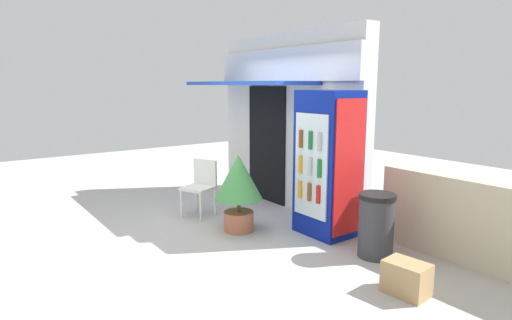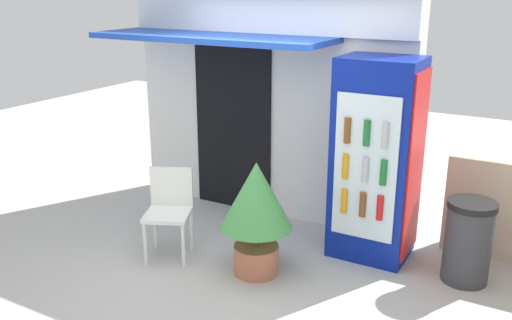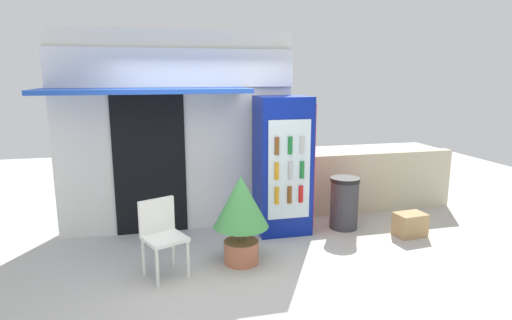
% 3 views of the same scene
% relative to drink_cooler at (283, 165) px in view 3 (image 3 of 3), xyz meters
% --- Properties ---
extents(ground, '(16.00, 16.00, 0.00)m').
position_rel_drink_cooler_xyz_m(ground, '(-1.10, -1.11, -0.99)').
color(ground, beige).
extents(storefront_building, '(3.43, 1.15, 2.89)m').
position_rel_drink_cooler_xyz_m(storefront_building, '(-1.49, 0.49, 0.52)').
color(storefront_building, silver).
rests_on(storefront_building, ground).
extents(drink_cooler, '(0.77, 0.68, 1.99)m').
position_rel_drink_cooler_xyz_m(drink_cooler, '(0.00, 0.00, 0.00)').
color(drink_cooler, navy).
rests_on(drink_cooler, ground).
extents(plastic_chair, '(0.57, 0.57, 0.88)m').
position_rel_drink_cooler_xyz_m(plastic_chair, '(-1.76, -1.01, -0.47)').
color(plastic_chair, white).
rests_on(plastic_chair, ground).
extents(potted_plant_near_shop, '(0.67, 0.67, 1.10)m').
position_rel_drink_cooler_xyz_m(potted_plant_near_shop, '(-0.81, -0.93, -0.31)').
color(potted_plant_near_shop, '#BC6B4C').
rests_on(potted_plant_near_shop, ground).
extents(trash_bin, '(0.44, 0.44, 0.78)m').
position_rel_drink_cooler_xyz_m(trash_bin, '(0.93, -0.11, -0.60)').
color(trash_bin, '#38383D').
rests_on(trash_bin, ground).
extents(stone_boundary_wall, '(2.59, 0.22, 1.00)m').
position_rel_drink_cooler_xyz_m(stone_boundary_wall, '(1.89, 0.55, -0.49)').
color(stone_boundary_wall, beige).
rests_on(stone_boundary_wall, ground).
extents(cardboard_box, '(0.45, 0.34, 0.33)m').
position_rel_drink_cooler_xyz_m(cardboard_box, '(1.73, -0.63, -0.83)').
color(cardboard_box, tan).
rests_on(cardboard_box, ground).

